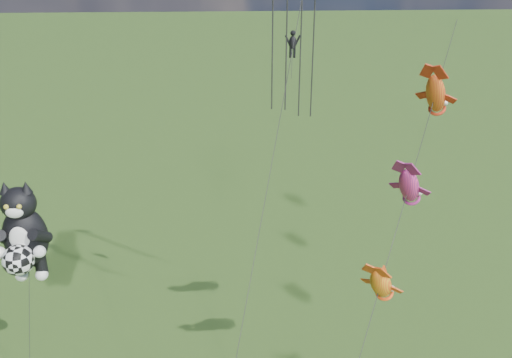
{
  "coord_description": "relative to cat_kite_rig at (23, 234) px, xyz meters",
  "views": [
    {
      "loc": [
        14.09,
        -21.19,
        23.84
      ],
      "look_at": [
        15.52,
        7.72,
        10.74
      ],
      "focal_mm": 40.0,
      "sensor_mm": 36.0,
      "label": 1
    }
  ],
  "objects": [
    {
      "name": "cat_kite_rig",
      "position": [
        0.0,
        0.0,
        0.0
      ],
      "size": [
        2.75,
        4.19,
        11.51
      ],
      "rotation": [
        0.0,
        0.0,
        -0.05
      ],
      "color": "brown",
      "rests_on": "ground"
    },
    {
      "name": "parafoil_rig",
      "position": [
        14.47,
        1.79,
        10.08
      ],
      "size": [
        6.63,
        16.63,
        23.38
      ],
      "rotation": [
        0.0,
        0.0,
        -0.26
      ],
      "color": "brown",
      "rests_on": "ground"
    },
    {
      "name": "fish_windsock_rig",
      "position": [
        18.61,
        -5.26,
        2.47
      ],
      "size": [
        8.82,
        13.43,
        19.5
      ],
      "rotation": [
        0.0,
        0.0,
        -0.25
      ],
      "color": "brown",
      "rests_on": "ground"
    }
  ]
}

